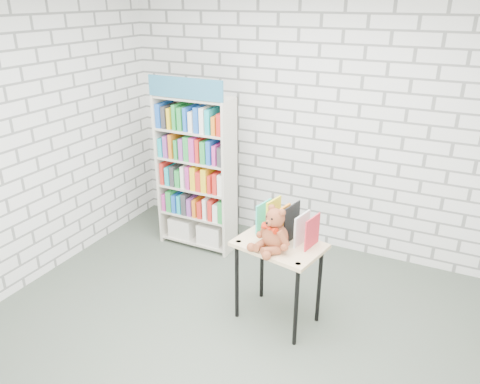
% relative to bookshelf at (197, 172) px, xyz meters
% --- Properties ---
extents(ground, '(4.50, 4.50, 0.00)m').
position_rel_bookshelf_xyz_m(ground, '(1.13, -1.36, -0.89)').
color(ground, '#475044').
rests_on(ground, ground).
extents(room_shell, '(4.52, 4.02, 2.81)m').
position_rel_bookshelf_xyz_m(room_shell, '(1.13, -1.36, 0.89)').
color(room_shell, silver).
rests_on(room_shell, ground).
extents(bookshelf, '(0.87, 0.34, 1.96)m').
position_rel_bookshelf_xyz_m(bookshelf, '(0.00, 0.00, 0.00)').
color(bookshelf, beige).
rests_on(bookshelf, ground).
extents(display_table, '(0.81, 0.63, 0.78)m').
position_rel_bookshelf_xyz_m(display_table, '(1.35, -0.90, -0.23)').
color(display_table, tan).
rests_on(display_table, ground).
extents(table_books, '(0.54, 0.32, 0.30)m').
position_rel_bookshelf_xyz_m(table_books, '(1.38, -0.79, 0.03)').
color(table_books, '#2BBEA6').
rests_on(table_books, display_table).
extents(teddy_bear, '(0.35, 0.34, 0.37)m').
position_rel_bookshelf_xyz_m(teddy_bear, '(1.34, -1.01, 0.03)').
color(teddy_bear, brown).
rests_on(teddy_bear, display_table).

